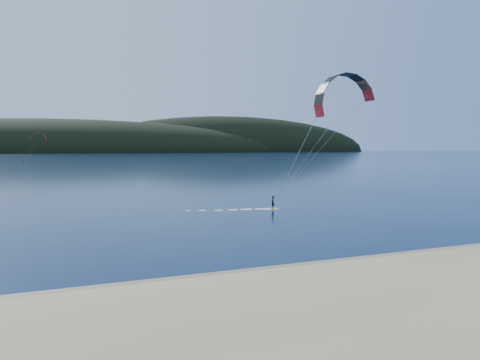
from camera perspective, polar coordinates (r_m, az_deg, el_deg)
name	(u,v)px	position (r m, az deg, el deg)	size (l,w,h in m)	color
ground	(244,312)	(18.78, 0.60, -18.02)	(1800.00, 1800.00, 0.00)	#08193E
wet_sand	(215,280)	(22.77, -3.53, -13.80)	(220.00, 2.50, 0.10)	#8D6F52
headland	(95,152)	(761.58, -19.65, 3.68)	(1200.00, 310.00, 140.00)	black
kitesurfer_near	(340,110)	(48.52, 13.83, 9.54)	(21.89, 6.46, 15.12)	#C9E91B
kitesurfer_far	(38,140)	(208.40, -26.40, 4.99)	(11.64, 8.35, 14.69)	#C9E91B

